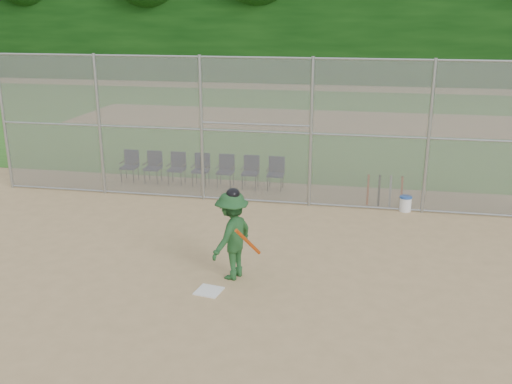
% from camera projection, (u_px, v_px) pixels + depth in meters
% --- Properties ---
extents(ground, '(100.00, 100.00, 0.00)m').
position_uv_depth(ground, '(232.00, 283.00, 11.14)').
color(ground, tan).
rests_on(ground, ground).
extents(grass_strip, '(100.00, 100.00, 0.00)m').
position_uv_depth(grass_strip, '(316.00, 120.00, 28.00)').
color(grass_strip, '#2D661E').
rests_on(grass_strip, ground).
extents(dirt_patch_far, '(24.00, 24.00, 0.00)m').
position_uv_depth(dirt_patch_far, '(316.00, 120.00, 28.00)').
color(dirt_patch_far, tan).
rests_on(dirt_patch_far, ground).
extents(backstop_fence, '(16.09, 0.09, 4.00)m').
position_uv_depth(backstop_fence, '(274.00, 130.00, 15.20)').
color(backstop_fence, gray).
rests_on(backstop_fence, ground).
extents(treeline, '(81.00, 60.00, 11.00)m').
position_uv_depth(treeline, '(323.00, 3.00, 28.22)').
color(treeline, black).
rests_on(treeline, ground).
extents(home_plate, '(0.54, 0.54, 0.02)m').
position_uv_depth(home_plate, '(209.00, 291.00, 10.81)').
color(home_plate, silver).
rests_on(home_plate, ground).
extents(batter_at_plate, '(1.13, 1.33, 1.87)m').
position_uv_depth(batter_at_plate, '(232.00, 235.00, 11.14)').
color(batter_at_plate, '#1F4E25').
rests_on(batter_at_plate, ground).
extents(water_cooler, '(0.33, 0.33, 0.41)m').
position_uv_depth(water_cooler, '(405.00, 203.00, 15.15)').
color(water_cooler, white).
rests_on(water_cooler, ground).
extents(spare_bats, '(0.96, 0.29, 0.85)m').
position_uv_depth(spare_bats, '(385.00, 191.00, 15.52)').
color(spare_bats, '#D84C14').
rests_on(spare_bats, ground).
extents(chair_0, '(0.54, 0.52, 0.96)m').
position_uv_depth(chair_0, '(129.00, 166.00, 17.76)').
color(chair_0, '#0F1638').
rests_on(chair_0, ground).
extents(chair_1, '(0.54, 0.52, 0.96)m').
position_uv_depth(chair_1, '(153.00, 168.00, 17.62)').
color(chair_1, '#0F1638').
rests_on(chair_1, ground).
extents(chair_2, '(0.54, 0.52, 0.96)m').
position_uv_depth(chair_2, '(176.00, 169.00, 17.48)').
color(chair_2, '#0F1638').
rests_on(chair_2, ground).
extents(chair_3, '(0.54, 0.52, 0.96)m').
position_uv_depth(chair_3, '(201.00, 170.00, 17.34)').
color(chair_3, '#0F1638').
rests_on(chair_3, ground).
extents(chair_4, '(0.54, 0.52, 0.96)m').
position_uv_depth(chair_4, '(225.00, 171.00, 17.21)').
color(chair_4, '#0F1638').
rests_on(chair_4, ground).
extents(chair_5, '(0.54, 0.52, 0.96)m').
position_uv_depth(chair_5, '(250.00, 173.00, 17.07)').
color(chair_5, '#0F1638').
rests_on(chair_5, ground).
extents(chair_6, '(0.54, 0.52, 0.96)m').
position_uv_depth(chair_6, '(275.00, 174.00, 16.93)').
color(chair_6, '#0F1638').
rests_on(chair_6, ground).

